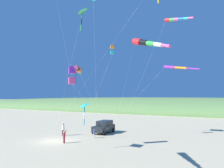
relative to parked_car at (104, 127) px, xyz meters
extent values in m
plane|color=#C6B58C|center=(-8.06, 2.37, -0.95)|extent=(600.00, 600.00, 0.00)
ellipsoid|color=#567A42|center=(46.94, 2.37, -0.95)|extent=(28.00, 240.00, 10.20)
cube|color=black|center=(-0.10, -0.01, -0.20)|extent=(4.40, 2.09, 0.84)
cube|color=black|center=(0.24, 0.01, 0.56)|extent=(2.67, 1.77, 0.68)
cylinder|color=black|center=(-1.51, -1.01, -0.62)|extent=(0.67, 0.26, 0.66)
cylinder|color=black|center=(-1.61, 0.83, -0.62)|extent=(0.67, 0.26, 0.66)
cylinder|color=black|center=(1.41, -0.84, -0.62)|extent=(0.67, 0.26, 0.66)
cylinder|color=black|center=(1.31, 1.00, -0.62)|extent=(0.67, 0.26, 0.66)
cube|color=purple|center=(2.38, 0.68, -0.77)|extent=(0.60, 0.40, 0.36)
cube|color=white|center=(2.38, 0.68, -0.56)|extent=(0.62, 0.42, 0.06)
cube|color=#232328|center=(-4.67, 3.96, -0.55)|extent=(0.35, 0.24, 0.81)
cylinder|color=silver|center=(-4.67, 3.96, 0.20)|extent=(0.45, 0.45, 0.67)
sphere|color=#A37551|center=(-4.67, 3.96, 0.66)|extent=(0.25, 0.25, 0.25)
cylinder|color=silver|center=(-4.46, 4.08, 0.70)|extent=(0.42, 0.20, 0.51)
cylinder|color=silver|center=(-4.55, 3.76, 0.70)|extent=(0.42, 0.20, 0.51)
cube|color=silver|center=(-4.10, -0.89, -0.69)|extent=(0.22, 0.21, 0.52)
cylinder|color=#335199|center=(-4.10, -0.89, -0.22)|extent=(0.34, 0.34, 0.43)
sphere|color=tan|center=(-4.10, -0.89, 0.08)|extent=(0.16, 0.16, 0.16)
cylinder|color=#335199|center=(-4.10, -1.04, 0.11)|extent=(0.23, 0.23, 0.33)
cylinder|color=#335199|center=(-4.25, -0.89, 0.11)|extent=(0.23, 0.23, 0.33)
cube|color=#B72833|center=(-8.59, 0.46, -0.62)|extent=(0.28, 0.19, 0.67)
cylinder|color=#B72833|center=(-8.59, 0.46, -0.01)|extent=(0.37, 0.37, 0.55)
sphere|color=tan|center=(-8.59, 0.46, 0.37)|extent=(0.21, 0.21, 0.21)
cylinder|color=#B72833|center=(-8.48, 0.62, 0.41)|extent=(0.35, 0.15, 0.42)
cylinder|color=#B72833|center=(-8.42, 0.35, 0.41)|extent=(0.35, 0.15, 0.42)
cylinder|color=red|center=(-2.66, -6.63, 11.74)|extent=(1.32, 1.60, 1.13)
cylinder|color=black|center=(-3.14, -7.68, 11.40)|extent=(1.20, 1.52, 1.02)
cylinder|color=green|center=(-3.61, -8.73, 11.06)|extent=(1.09, 1.45, 0.91)
cylinder|color=white|center=(-4.09, -9.78, 10.72)|extent=(0.97, 1.37, 0.80)
cylinder|color=#EF4C93|center=(-4.56, -10.83, 10.39)|extent=(0.85, 1.30, 0.69)
cylinder|color=white|center=(0.24, -3.19, 5.38)|extent=(5.35, 5.83, 12.66)
cube|color=orange|center=(-3.13, -3.15, 11.31)|extent=(0.64, 0.64, 0.45)
cube|color=#1EB7C6|center=(-3.13, -3.15, 10.59)|extent=(0.64, 0.64, 0.45)
cylinder|color=black|center=(-3.15, -3.47, 10.95)|extent=(0.02, 0.02, 1.18)
cylinder|color=black|center=(-2.81, -3.17, 10.95)|extent=(0.02, 0.02, 1.18)
cylinder|color=black|center=(-3.45, -3.12, 10.95)|extent=(0.02, 0.02, 1.18)
cylinder|color=black|center=(-3.10, -2.83, 10.95)|extent=(0.02, 0.02, 1.18)
cylinder|color=white|center=(-4.28, -1.32, 4.71)|extent=(2.31, 3.68, 11.32)
cylinder|color=purple|center=(1.97, -9.61, 8.75)|extent=(1.46, 2.00, 0.71)
cylinder|color=orange|center=(0.87, -11.35, 8.42)|extent=(1.36, 1.93, 0.61)
cylinder|color=purple|center=(-0.23, -13.10, 8.09)|extent=(1.26, 1.86, 0.50)
cylinder|color=white|center=(-0.44, -5.08, 3.93)|extent=(5.92, 7.32, 9.77)
pyramid|color=green|center=(-5.06, 0.54, 16.36)|extent=(2.09, 2.27, 0.79)
cylinder|color=black|center=(-5.02, 0.51, 16.26)|extent=(1.28, 0.89, 0.83)
cylinder|color=green|center=(-5.03, 0.54, 15.74)|extent=(0.20, 0.25, 0.88)
cylinder|color=black|center=(-5.04, 0.63, 14.87)|extent=(0.16, 0.24, 0.88)
cylinder|color=green|center=(-5.06, 0.70, 14.01)|extent=(0.24, 0.24, 0.88)
cylinder|color=white|center=(-4.93, 2.97, 7.62)|extent=(0.18, 4.94, 17.14)
cylinder|color=red|center=(-4.61, -11.11, 13.28)|extent=(0.63, 0.76, 0.52)
cylinder|color=green|center=(-4.82, -11.65, 13.18)|extent=(0.58, 0.73, 0.48)
cylinder|color=#EF4C93|center=(-5.02, -12.18, 13.08)|extent=(0.54, 0.71, 0.43)
cylinder|color=blue|center=(-5.22, -12.72, 12.98)|extent=(0.49, 0.68, 0.38)
cylinder|color=#1EB7C6|center=(-5.42, -13.26, 12.88)|extent=(0.44, 0.66, 0.34)
cylinder|color=#EF4C93|center=(-5.62, -13.79, 12.78)|extent=(0.39, 0.63, 0.29)
cylinder|color=white|center=(-0.15, -5.76, 6.14)|extent=(8.73, 10.18, 14.18)
cylinder|color=white|center=(-8.65, -0.15, 8.48)|extent=(11.76, 4.47, 18.87)
pyramid|color=#1EB7C6|center=(-10.08, -3.50, 3.74)|extent=(1.73, 1.70, 0.51)
cylinder|color=black|center=(-10.06, -3.52, 3.66)|extent=(0.86, 0.93, 0.50)
cylinder|color=#1EB7C6|center=(-10.05, -3.53, 3.25)|extent=(0.15, 0.17, 0.67)
cylinder|color=white|center=(-10.07, -3.53, 2.59)|extent=(0.19, 0.18, 0.67)
cylinder|color=#1EB7C6|center=(-10.11, -3.55, 1.93)|extent=(0.20, 0.21, 0.68)
cylinder|color=white|center=(-8.30, -1.80, 1.33)|extent=(3.54, 3.46, 4.56)
cube|color=purple|center=(-10.16, -1.94, 7.52)|extent=(1.03, 1.03, 0.73)
cube|color=#EF4C93|center=(-10.16, -1.94, 6.35)|extent=(1.03, 1.03, 0.73)
cylinder|color=black|center=(-10.14, -2.45, 6.93)|extent=(0.02, 0.02, 1.89)
cylinder|color=black|center=(-9.65, -1.92, 6.93)|extent=(0.02, 0.02, 1.89)
cylinder|color=black|center=(-10.68, -1.96, 6.93)|extent=(0.02, 0.02, 1.89)
cylinder|color=black|center=(-10.18, -1.42, 6.93)|extent=(0.02, 0.02, 1.89)
cylinder|color=white|center=(-5.07, -1.52, 2.52)|extent=(10.19, 0.86, 6.94)
cylinder|color=green|center=(-14.33, -6.02, 6.84)|extent=(1.19, 1.05, 0.61)
cylinder|color=#EF4C93|center=(-15.19, -6.60, 6.78)|extent=(1.15, 0.99, 0.53)
cylinder|color=orange|center=(-16.05, -7.19, 6.71)|extent=(1.10, 0.92, 0.46)
cylinder|color=black|center=(-16.92, -7.77, 6.65)|extent=(1.06, 0.86, 0.38)
cylinder|color=#EF4C93|center=(-17.78, -8.36, 6.58)|extent=(1.01, 0.80, 0.31)
cylinder|color=white|center=(-8.16, -3.85, 2.89)|extent=(11.48, 3.76, 7.69)
cylinder|color=white|center=(-6.98, -2.97, 6.54)|extent=(9.86, 5.69, 14.99)
cylinder|color=white|center=(-6.18, -2.84, 8.65)|extent=(2.73, 14.43, 19.21)
camera|label=1|loc=(-29.77, -17.59, 4.70)|focal=36.22mm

